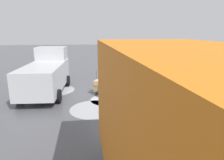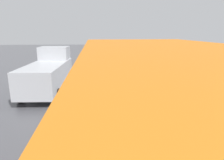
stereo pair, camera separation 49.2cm
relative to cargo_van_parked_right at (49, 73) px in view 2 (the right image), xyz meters
The scene contains 12 objects.
ground_plane 3.93m from the cargo_van_parked_right, behind, with size 90.00×90.00×0.00m, color #4C4C51.
slush_patch_near_cluster 4.21m from the cargo_van_parked_right, 132.64° to the left, with size 2.39×2.39×0.01m, color #999BA0.
slush_patch_under_van 1.27m from the cargo_van_parked_right, 122.53° to the right, with size 2.57×2.57×0.01m, color #999BA0.
slush_patch_mid_street 4.10m from the cargo_van_parked_right, 153.69° to the left, with size 1.99×1.99×0.01m, color #ADAFB5.
slush_patch_far_side 4.49m from the cargo_van_parked_right, 160.28° to the left, with size 2.00×2.00×0.01m, color silver.
cargo_van_parked_right is the anchor object (origin of this frame).
shopping_cart_vendor 4.08m from the cargo_van_parked_right, 165.81° to the left, with size 0.73×0.92×1.04m.
hand_dolly_boxes 3.17m from the cargo_van_parked_right, 167.57° to the left, with size 0.74×0.84×1.32m.
pedestrian_pink_side 4.02m from the cargo_van_parked_right, behind, with size 1.04×1.04×2.15m.
pedestrian_black_side 5.01m from the cargo_van_parked_right, behind, with size 1.04×1.04×2.15m.
pedestrian_white_side 5.11m from the cargo_van_parked_right, behind, with size 1.04×1.04×2.15m.
pedestrian_far_side 4.71m from the cargo_van_parked_right, 150.56° to the left, with size 1.04×1.04×2.15m.
Camera 2 is at (0.73, 11.55, 3.58)m, focal length 31.43 mm.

